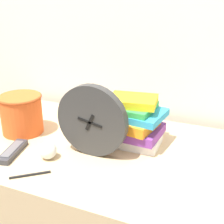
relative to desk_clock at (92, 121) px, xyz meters
The scene contains 7 objects.
wall_back 0.56m from the desk_clock, 93.41° to the left, with size 6.00×0.04×2.40m.
desk_clock is the anchor object (origin of this frame).
book_stack 0.17m from the desk_clock, 56.22° to the left, with size 0.25×0.20×0.19m.
basket 0.36m from the desk_clock, behind, with size 0.18×0.18×0.16m.
tv_remote 0.31m from the desk_clock, 156.31° to the right, with size 0.08×0.17×0.02m.
crumpled_paper_ball 0.19m from the desk_clock, 145.28° to the right, with size 0.06×0.06×0.06m.
pen 0.27m from the desk_clock, 120.24° to the right, with size 0.10×0.09×0.01m.
Camera 1 is at (0.49, -0.60, 1.35)m, focal length 50.00 mm.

